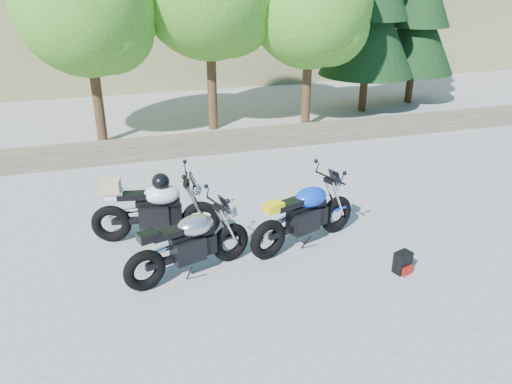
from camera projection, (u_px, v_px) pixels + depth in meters
ground at (262, 256)px, 8.59m from camera, size 90.00×90.00×0.00m
stone_wall at (201, 144)px, 13.29m from camera, size 22.00×0.55×0.50m
tree_decid_left at (90, 7)px, 12.71m from camera, size 3.67×3.67×5.62m
tree_decid_right at (314, 8)px, 14.19m from camera, size 3.54×3.54×5.41m
conifer_far at (419, 8)px, 17.14m from camera, size 2.82×2.82×6.27m
silver_bike at (190, 244)px, 7.87m from camera, size 2.15×0.92×1.11m
white_bike at (155, 208)px, 8.87m from camera, size 2.30×0.78×1.28m
blue_bike at (305, 215)px, 8.74m from camera, size 2.23×1.02×1.16m
backpack at (403, 263)px, 8.06m from camera, size 0.31×0.29×0.36m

